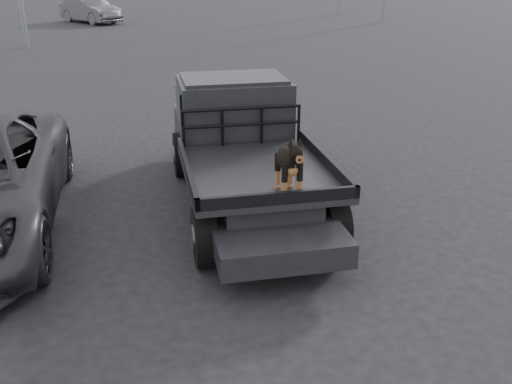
{
  "coord_description": "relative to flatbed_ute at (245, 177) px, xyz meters",
  "views": [
    {
      "loc": [
        -1.18,
        -6.17,
        3.56
      ],
      "look_at": [
        0.01,
        -0.47,
        1.14
      ],
      "focal_mm": 40.0,
      "sensor_mm": 36.0,
      "label": 1
    }
  ],
  "objects": [
    {
      "name": "ground",
      "position": [
        -0.31,
        -1.76,
        -0.46
      ],
      "size": [
        120.0,
        120.0,
        0.0
      ],
      "primitive_type": "plane",
      "color": "black",
      "rests_on": "ground"
    },
    {
      "name": "flatbed_ute",
      "position": [
        0.0,
        0.0,
        0.0
      ],
      "size": [
        2.0,
        5.4,
        0.92
      ],
      "primitive_type": null,
      "color": "black",
      "rests_on": "ground"
    },
    {
      "name": "ute_cab",
      "position": [
        0.0,
        0.95,
        0.9
      ],
      "size": [
        1.72,
        1.3,
        0.88
      ],
      "primitive_type": null,
      "color": "black",
      "rests_on": "flatbed_ute"
    },
    {
      "name": "headache_rack",
      "position": [
        0.0,
        0.2,
        0.74
      ],
      "size": [
        1.8,
        0.08,
        0.55
      ],
      "primitive_type": null,
      "color": "black",
      "rests_on": "flatbed_ute"
    },
    {
      "name": "dog",
      "position": [
        0.18,
        -1.83,
        0.83
      ],
      "size": [
        0.32,
        0.6,
        0.74
      ],
      "primitive_type": null,
      "color": "black",
      "rests_on": "flatbed_ute"
    },
    {
      "name": "distant_car_a",
      "position": [
        -3.81,
        27.39,
        0.25
      ],
      "size": [
        3.76,
        4.39,
        1.43
      ],
      "primitive_type": "imported",
      "rotation": [
        0.0,
        0.0,
        0.63
      ],
      "color": "#47464B",
      "rests_on": "ground"
    }
  ]
}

